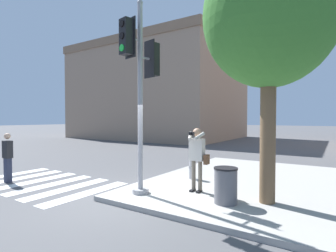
{
  "coord_description": "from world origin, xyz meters",
  "views": [
    {
      "loc": [
        4.79,
        -5.08,
        2.14
      ],
      "look_at": [
        0.72,
        1.15,
        1.92
      ],
      "focal_mm": 28.0,
      "sensor_mm": 36.0,
      "label": 1
    }
  ],
  "objects_px": {
    "fire_hydrant": "(192,167)",
    "trash_bin": "(226,185)",
    "person_photographer": "(197,154)",
    "traffic_signal_pole": "(140,77)",
    "street_tree": "(269,16)",
    "pedestrian_distant": "(8,156)"
  },
  "relations": [
    {
      "from": "fire_hydrant",
      "to": "trash_bin",
      "type": "bearing_deg",
      "value": -44.29
    },
    {
      "from": "person_photographer",
      "to": "traffic_signal_pole",
      "type": "bearing_deg",
      "value": -140.86
    },
    {
      "from": "street_tree",
      "to": "person_photographer",
      "type": "bearing_deg",
      "value": -178.17
    },
    {
      "from": "fire_hydrant",
      "to": "trash_bin",
      "type": "distance_m",
      "value": 2.57
    },
    {
      "from": "trash_bin",
      "to": "traffic_signal_pole",
      "type": "bearing_deg",
      "value": -168.59
    },
    {
      "from": "traffic_signal_pole",
      "to": "person_photographer",
      "type": "distance_m",
      "value": 2.58
    },
    {
      "from": "person_photographer",
      "to": "street_tree",
      "type": "bearing_deg",
      "value": 1.83
    },
    {
      "from": "fire_hydrant",
      "to": "trash_bin",
      "type": "xyz_separation_m",
      "value": [
        1.84,
        -1.79,
        0.02
      ]
    },
    {
      "from": "person_photographer",
      "to": "pedestrian_distant",
      "type": "relative_size",
      "value": 1.06
    },
    {
      "from": "fire_hydrant",
      "to": "trash_bin",
      "type": "relative_size",
      "value": 0.97
    },
    {
      "from": "traffic_signal_pole",
      "to": "pedestrian_distant",
      "type": "distance_m",
      "value": 5.45
    },
    {
      "from": "pedestrian_distant",
      "to": "fire_hydrant",
      "type": "xyz_separation_m",
      "value": [
        5.17,
        3.34,
        -0.34
      ]
    },
    {
      "from": "pedestrian_distant",
      "to": "fire_hydrant",
      "type": "height_order",
      "value": "pedestrian_distant"
    },
    {
      "from": "traffic_signal_pole",
      "to": "trash_bin",
      "type": "height_order",
      "value": "traffic_signal_pole"
    },
    {
      "from": "trash_bin",
      "to": "street_tree",
      "type": "bearing_deg",
      "value": 35.85
    },
    {
      "from": "street_tree",
      "to": "traffic_signal_pole",
      "type": "bearing_deg",
      "value": -161.15
    },
    {
      "from": "person_photographer",
      "to": "street_tree",
      "type": "height_order",
      "value": "street_tree"
    },
    {
      "from": "traffic_signal_pole",
      "to": "street_tree",
      "type": "xyz_separation_m",
      "value": [
        3.03,
        1.04,
        1.28
      ]
    },
    {
      "from": "trash_bin",
      "to": "person_photographer",
      "type": "bearing_deg",
      "value": 152.59
    },
    {
      "from": "fire_hydrant",
      "to": "pedestrian_distant",
      "type": "bearing_deg",
      "value": -147.11
    },
    {
      "from": "traffic_signal_pole",
      "to": "person_photographer",
      "type": "bearing_deg",
      "value": 39.14
    },
    {
      "from": "person_photographer",
      "to": "pedestrian_distant",
      "type": "height_order",
      "value": "person_photographer"
    }
  ]
}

